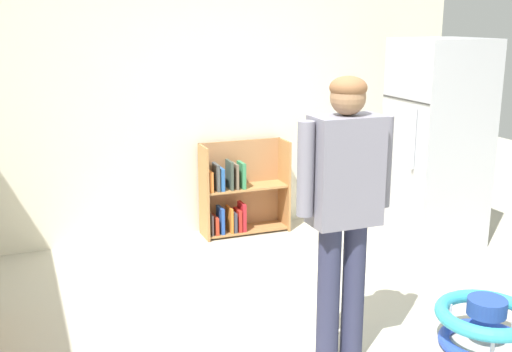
# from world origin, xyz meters

# --- Properties ---
(ground_plane) EXTENTS (12.00, 12.00, 0.00)m
(ground_plane) POSITION_xyz_m (0.00, 0.00, 0.00)
(ground_plane) COLOR #B9B3A1
(ground_plane) RESTS_ON ground
(back_wall) EXTENTS (5.20, 0.06, 2.70)m
(back_wall) POSITION_xyz_m (0.00, 2.33, 1.35)
(back_wall) COLOR silver
(back_wall) RESTS_ON ground
(refrigerator) EXTENTS (0.73, 0.68, 1.78)m
(refrigerator) POSITION_xyz_m (1.88, 1.31, 0.89)
(refrigerator) COLOR #B7BABF
(refrigerator) RESTS_ON ground
(bookshelf) EXTENTS (0.80, 0.28, 0.85)m
(bookshelf) POSITION_xyz_m (0.34, 2.14, 0.37)
(bookshelf) COLOR #AB7744
(bookshelf) RESTS_ON ground
(standing_person) EXTENTS (0.57, 0.22, 1.65)m
(standing_person) POSITION_xyz_m (0.12, -0.19, 0.99)
(standing_person) COLOR #2E314C
(standing_person) RESTS_ON ground
(baby_walker) EXTENTS (0.60, 0.60, 0.32)m
(baby_walker) POSITION_xyz_m (1.01, -0.39, 0.16)
(baby_walker) COLOR blue
(baby_walker) RESTS_ON ground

